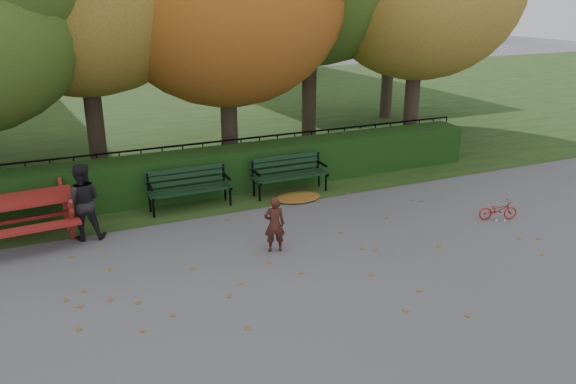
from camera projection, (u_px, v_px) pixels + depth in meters
name	position (u px, v px, depth m)	size (l,w,h in m)	color
ground	(319.00, 266.00, 9.75)	(90.00, 90.00, 0.00)	#5F5E63
grass_strip	(154.00, 115.00, 21.77)	(90.00, 90.00, 0.00)	black
hedge	(233.00, 169.00, 13.44)	(13.00, 0.90, 1.00)	black
iron_fence	(223.00, 159.00, 14.12)	(14.00, 0.04, 1.02)	black
bench_left	(189.00, 185.00, 12.25)	(1.80, 0.57, 0.88)	black
bench_right	(289.00, 172.00, 13.18)	(1.80, 0.57, 0.88)	black
picnic_table	(16.00, 209.00, 10.44)	(2.16, 1.79, 1.00)	maroon
leaf_pile	(298.00, 197.00, 12.91)	(1.09, 0.76, 0.08)	brown
leaf_scatter	(311.00, 259.00, 10.00)	(9.00, 5.70, 0.01)	brown
child	(275.00, 224.00, 10.16)	(0.38, 0.25, 1.05)	#3C1A13
adult	(82.00, 202.00, 10.61)	(0.73, 0.57, 1.51)	black
bicycle	(498.00, 210.00, 11.70)	(0.28, 0.80, 0.42)	#AB190F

